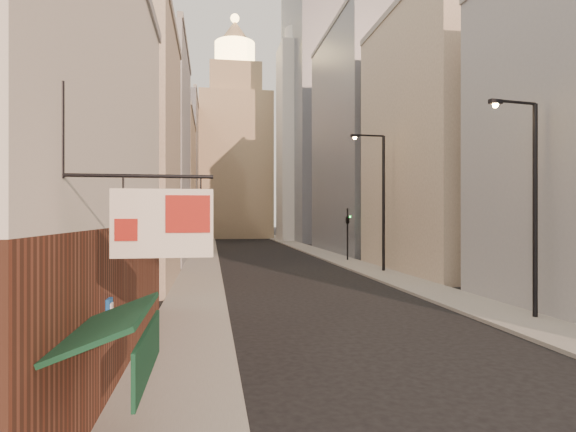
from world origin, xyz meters
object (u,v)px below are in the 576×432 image
(streetlamp_mid, at_px, (380,194))
(white_tower, at_px, (302,134))
(streetlamp_near, at_px, (531,196))
(traffic_light_right, at_px, (348,221))
(clock_tower, at_px, (235,150))

(streetlamp_mid, bearing_deg, white_tower, 82.92)
(streetlamp_near, distance_m, traffic_light_right, 25.97)
(clock_tower, xyz_separation_m, streetlamp_near, (8.13, -79.12, -12.54))
(streetlamp_near, relative_size, traffic_light_right, 1.78)
(white_tower, relative_size, streetlamp_near, 4.65)
(clock_tower, height_order, streetlamp_near, clock_tower)
(streetlamp_near, relative_size, streetlamp_mid, 0.86)
(clock_tower, bearing_deg, streetlamp_near, -84.14)
(streetlamp_near, distance_m, streetlamp_mid, 17.00)
(clock_tower, bearing_deg, streetlamp_mid, -82.76)
(clock_tower, height_order, streetlamp_mid, clock_tower)
(white_tower, xyz_separation_m, streetlamp_near, (-2.87, -65.12, -13.51))
(streetlamp_mid, height_order, traffic_light_right, streetlamp_mid)
(clock_tower, height_order, traffic_light_right, clock_tower)
(clock_tower, height_order, white_tower, clock_tower)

